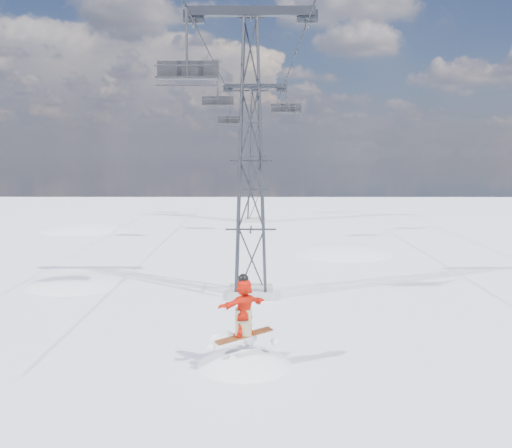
# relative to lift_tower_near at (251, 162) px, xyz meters

# --- Properties ---
(ground) EXTENTS (120.00, 120.00, 0.00)m
(ground) POSITION_rel_lift_tower_near_xyz_m (-0.80, -8.00, -5.47)
(ground) COLOR white
(ground) RESTS_ON ground
(snow_terrain) EXTENTS (39.00, 37.00, 22.00)m
(snow_terrain) POSITION_rel_lift_tower_near_xyz_m (-5.57, 13.24, -15.06)
(snow_terrain) COLOR white
(snow_terrain) RESTS_ON ground
(lift_tower_near) EXTENTS (5.20, 1.80, 11.43)m
(lift_tower_near) POSITION_rel_lift_tower_near_xyz_m (0.00, 0.00, 0.00)
(lift_tower_near) COLOR #999999
(lift_tower_near) RESTS_ON ground
(lift_tower_far) EXTENTS (5.20, 1.80, 11.43)m
(lift_tower_far) POSITION_rel_lift_tower_near_xyz_m (0.00, 25.00, 0.00)
(lift_tower_far) COLOR #999999
(lift_tower_far) RESTS_ON ground
(haul_cables) EXTENTS (4.46, 51.00, 0.06)m
(haul_cables) POSITION_rel_lift_tower_near_xyz_m (0.00, 11.50, 5.38)
(haul_cables) COLOR black
(haul_cables) RESTS_ON ground
(snowboarder_jump) EXTENTS (4.40, 4.40, 6.58)m
(snowboarder_jump) POSITION_rel_lift_tower_near_xyz_m (-0.07, -7.67, -7.11)
(snowboarder_jump) COLOR white
(snowboarder_jump) RESTS_ON ground
(lift_chair_near) EXTENTS (2.19, 0.63, 2.72)m
(lift_chair_near) POSITION_rel_lift_tower_near_xyz_m (-2.20, -2.25, 3.21)
(lift_chair_near) COLOR black
(lift_chair_near) RESTS_ON ground
(lift_chair_mid) EXTENTS (2.09, 0.60, 2.60)m
(lift_chair_mid) POSITION_rel_lift_tower_near_xyz_m (2.20, 16.59, 3.30)
(lift_chair_mid) COLOR black
(lift_chair_mid) RESTS_ON ground
(lift_chair_far) EXTENTS (1.94, 0.56, 2.41)m
(lift_chair_far) POSITION_rel_lift_tower_near_xyz_m (-2.20, 12.76, 3.46)
(lift_chair_far) COLOR black
(lift_chair_far) RESTS_ON ground
(lift_chair_extra) EXTENTS (2.23, 0.64, 2.77)m
(lift_chair_extra) POSITION_rel_lift_tower_near_xyz_m (-2.20, 28.46, 3.17)
(lift_chair_extra) COLOR black
(lift_chair_extra) RESTS_ON ground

